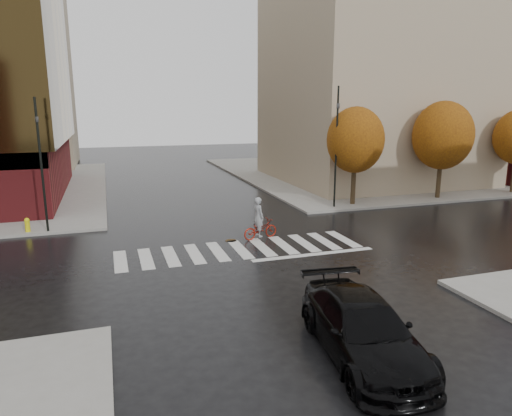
{
  "coord_description": "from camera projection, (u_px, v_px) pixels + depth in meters",
  "views": [
    {
      "loc": [
        -5.77,
        -19.46,
        6.69
      ],
      "look_at": [
        0.74,
        0.34,
        2.0
      ],
      "focal_mm": 32.0,
      "sensor_mm": 36.0,
      "label": 1
    }
  ],
  "objects": [
    {
      "name": "manhole",
      "position": [
        231.0,
        241.0,
        23.1
      ],
      "size": [
        0.73,
        0.73,
        0.01
      ],
      "primitive_type": "cylinder",
      "rotation": [
        0.0,
        0.0,
        0.35
      ],
      "color": "#4C361B",
      "rests_on": "ground"
    },
    {
      "name": "ground",
      "position": [
        243.0,
        252.0,
        21.27
      ],
      "size": [
        120.0,
        120.0,
        0.0
      ],
      "primitive_type": "plane",
      "color": "black",
      "rests_on": "ground"
    },
    {
      "name": "building_ne_tan",
      "position": [
        372.0,
        77.0,
        40.2
      ],
      "size": [
        16.0,
        16.0,
        18.0
      ],
      "primitive_type": "cube",
      "color": "tan",
      "rests_on": "sidewalk_ne"
    },
    {
      "name": "traffic_light_ne",
      "position": [
        337.0,
        139.0,
        29.26
      ],
      "size": [
        0.2,
        0.23,
        7.76
      ],
      "rotation": [
        0.0,
        0.0,
        3.39
      ],
      "color": "black",
      "rests_on": "sidewalk_ne"
    },
    {
      "name": "crosswalk",
      "position": [
        240.0,
        249.0,
        21.73
      ],
      "size": [
        12.0,
        3.0,
        0.01
      ],
      "primitive_type": "cube",
      "color": "silver",
      "rests_on": "ground"
    },
    {
      "name": "sidewalk_ne",
      "position": [
        380.0,
        171.0,
        47.11
      ],
      "size": [
        30.0,
        30.0,
        0.15
      ],
      "primitive_type": "cube",
      "color": "gray",
      "rests_on": "ground"
    },
    {
      "name": "tree_ne_b",
      "position": [
        443.0,
        136.0,
        32.29
      ],
      "size": [
        4.2,
        4.2,
        6.89
      ],
      "color": "black",
      "rests_on": "sidewalk_ne"
    },
    {
      "name": "cyclist",
      "position": [
        260.0,
        225.0,
        23.32
      ],
      "size": [
        2.02,
        1.08,
        2.18
      ],
      "rotation": [
        0.0,
        0.0,
        1.8
      ],
      "color": "maroon",
      "rests_on": "ground"
    },
    {
      "name": "sedan",
      "position": [
        362.0,
        328.0,
        12.33
      ],
      "size": [
        2.92,
        5.76,
        1.6
      ],
      "primitive_type": "imported",
      "rotation": [
        0.0,
        0.0,
        -0.12
      ],
      "color": "black",
      "rests_on": "ground"
    },
    {
      "name": "tree_ne_a",
      "position": [
        355.0,
        140.0,
        30.19
      ],
      "size": [
        3.8,
        3.8,
        6.5
      ],
      "color": "black",
      "rests_on": "sidewalk_ne"
    },
    {
      "name": "traffic_light_nw",
      "position": [
        41.0,
        157.0,
        23.47
      ],
      "size": [
        0.17,
        0.14,
        6.97
      ],
      "rotation": [
        0.0,
        0.0,
        -1.57
      ],
      "color": "black",
      "rests_on": "sidewalk_nw"
    },
    {
      "name": "fire_hydrant",
      "position": [
        27.0,
        224.0,
        24.12
      ],
      "size": [
        0.27,
        0.27,
        0.75
      ],
      "color": "yellow",
      "rests_on": "sidewalk_nw"
    }
  ]
}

